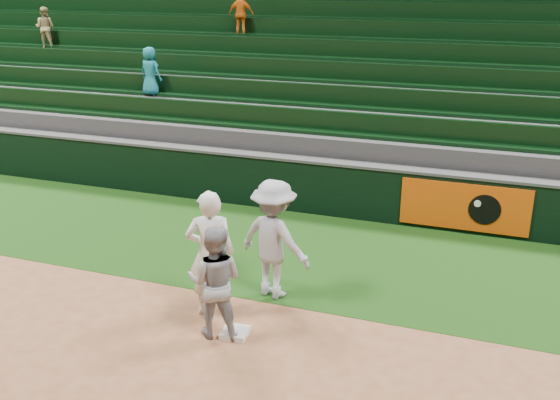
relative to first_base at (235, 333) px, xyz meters
The scene contains 8 objects.
ground 0.20m from the first_base, 116.96° to the left, with size 70.00×70.00×0.00m, color brown.
foul_grass 3.18m from the first_base, 91.61° to the left, with size 36.00×4.20×0.01m, color #13350D.
first_base is the anchor object (origin of this frame).
first_baseman 1.26m from the first_base, 140.34° to the left, with size 0.75×0.49×2.07m, color white.
baserunner 0.87m from the first_base, behind, with size 0.85×0.66×1.74m, color #93959C.
base_coach 1.70m from the first_base, 84.94° to the left, with size 1.31×0.75×2.03m, color #A4A7B2.
field_wall 5.41m from the first_base, 90.68° to the left, with size 36.00×0.45×1.25m.
stadium_seating 9.30m from the first_base, 90.60° to the left, with size 36.00×5.95×4.85m.
Camera 1 is at (3.46, -7.60, 5.10)m, focal length 40.00 mm.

